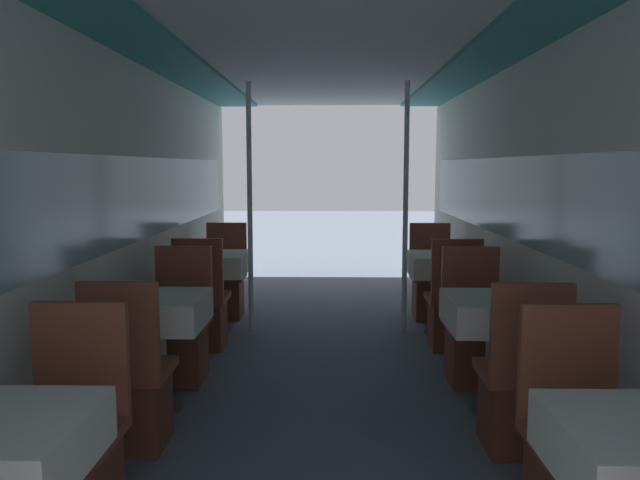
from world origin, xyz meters
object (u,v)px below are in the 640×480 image
at_px(dining_table_right_2, 441,267).
at_px(dining_table_left_2, 214,267).
at_px(chair_right_near_1, 519,398).
at_px(support_pole_left_2, 250,209).
at_px(chair_left_near_2, 203,314).
at_px(chair_right_far_2, 431,289).
at_px(chair_left_near_1, 131,396).
at_px(chair_left_far_2, 225,289).
at_px(chair_left_far_1, 180,340).
at_px(chair_right_near_2, 452,315).
at_px(chair_right_far_1, 473,342).
at_px(chair_right_far_0, 578,471).
at_px(support_pole_right_2, 406,209).
at_px(dining_table_left_1, 158,315).
at_px(dining_table_right_1, 495,317).
at_px(chair_left_far_0, 70,466).

bearing_deg(dining_table_right_2, dining_table_left_2, 180.00).
bearing_deg(chair_right_near_1, support_pole_left_2, 125.87).
relative_size(chair_left_near_2, chair_right_far_2, 1.00).
relative_size(chair_left_near_1, chair_left_far_2, 1.00).
height_order(chair_left_far_1, chair_right_far_2, same).
bearing_deg(chair_right_near_1, chair_right_near_2, 90.00).
distance_m(chair_right_far_1, dining_table_right_2, 1.35).
distance_m(chair_right_far_0, support_pole_right_2, 3.28).
bearing_deg(support_pole_right_2, chair_right_near_1, -82.10).
height_order(chair_left_near_2, support_pole_right_2, support_pole_right_2).
bearing_deg(dining_table_right_2, support_pole_left_2, 180.00).
height_order(dining_table_left_1, chair_right_far_1, chair_right_far_1).
xyz_separation_m(chair_right_far_0, chair_right_near_2, (0.00, 2.63, 0.00)).
distance_m(dining_table_left_2, chair_right_near_2, 2.14).
bearing_deg(dining_table_right_1, chair_left_near_1, -165.45).
height_order(chair_left_far_1, chair_right_far_0, same).
bearing_deg(chair_left_far_0, chair_left_near_2, -90.00).
distance_m(dining_table_left_1, chair_left_near_1, 0.61).
xyz_separation_m(chair_left_far_0, dining_table_left_2, (0.00, 3.16, 0.31)).
bearing_deg(chair_left_far_0, dining_table_right_2, -122.96).
bearing_deg(chair_right_far_0, chair_right_near_1, -90.00).
relative_size(dining_table_left_1, dining_table_right_2, 1.00).
relative_size(chair_left_far_0, chair_left_near_2, 1.00).
bearing_deg(dining_table_left_1, support_pole_right_2, 47.04).
bearing_deg(chair_right_far_0, support_pole_right_2, -84.04).
xyz_separation_m(dining_table_left_1, chair_left_far_2, (-0.00, 2.38, -0.31)).
distance_m(dining_table_left_2, dining_table_right_1, 2.76).
xyz_separation_m(chair_left_near_2, support_pole_right_2, (1.72, 0.53, 0.83)).
bearing_deg(chair_right_near_1, dining_table_right_1, 90.00).
distance_m(dining_table_left_1, dining_table_left_2, 1.84).
xyz_separation_m(dining_table_right_1, chair_right_near_2, (0.00, 1.31, -0.31)).
bearing_deg(dining_table_left_1, chair_right_far_2, 49.25).
distance_m(chair_right_near_1, dining_table_right_2, 2.40).
relative_size(dining_table_left_1, chair_right_far_0, 0.77).
bearing_deg(chair_right_far_1, chair_left_far_2, -42.01).
bearing_deg(chair_left_far_0, chair_right_far_1, -137.99).
distance_m(dining_table_left_1, chair_left_near_2, 1.35).
xyz_separation_m(support_pole_left_2, chair_right_far_0, (1.72, -3.16, -0.83)).
bearing_deg(chair_right_near_2, support_pole_right_2, 121.83).
bearing_deg(chair_left_near_2, chair_left_far_2, 90.00).
xyz_separation_m(chair_left_near_1, chair_right_near_2, (2.05, 1.84, 0.00)).
bearing_deg(chair_left_far_1, chair_right_far_1, -180.00).
xyz_separation_m(chair_right_far_0, support_pole_right_2, (-0.33, 3.16, 0.83)).
relative_size(chair_left_far_2, support_pole_left_2, 0.42).
relative_size(chair_left_near_2, dining_table_right_1, 1.30).
relative_size(chair_left_far_1, support_pole_left_2, 0.42).
bearing_deg(chair_right_near_2, chair_left_far_1, -159.11).
distance_m(chair_left_far_0, chair_right_far_2, 4.22).
bearing_deg(chair_right_far_1, support_pole_right_2, -75.90).
relative_size(chair_left_near_1, dining_table_right_1, 1.30).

